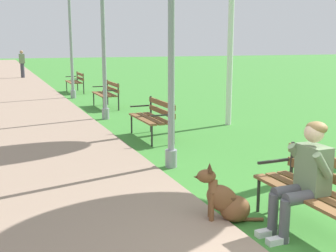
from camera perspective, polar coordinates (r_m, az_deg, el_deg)
name	(u,v)px	position (r m, az deg, el deg)	size (l,w,h in m)	color
paved_path	(10,79)	(26.44, -20.57, 6.01)	(3.24, 60.00, 0.04)	gray
park_bench_near	(318,187)	(4.96, 19.69, -7.74)	(0.55, 1.50, 0.85)	brown
park_bench_mid	(154,115)	(9.20, -1.93, 1.44)	(0.55, 1.50, 0.85)	brown
park_bench_far	(107,92)	(13.76, -8.24, 4.57)	(0.55, 1.50, 0.85)	brown
park_bench_furthest	(76,80)	(18.35, -12.35, 6.05)	(0.55, 1.50, 0.85)	brown
person_seated_on_near_bench	(305,174)	(4.77, 18.02, -6.25)	(0.74, 0.49, 1.25)	#4C4C51
dog_brown	(226,201)	(5.02, 7.87, -9.99)	(0.80, 0.45, 0.71)	brown
lamp_post_near	(171,19)	(6.88, 0.45, 14.27)	(0.24, 0.24, 4.72)	gray
lamp_post_mid	(103,40)	(11.59, -8.73, 11.43)	(0.24, 0.24, 4.14)	gray
lamp_post_far	(71,39)	(16.38, -13.02, 11.46)	(0.24, 0.24, 4.32)	gray
pedestrian_distant	(22,64)	(26.76, -19.14, 7.92)	(0.32, 0.22, 1.65)	#383842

